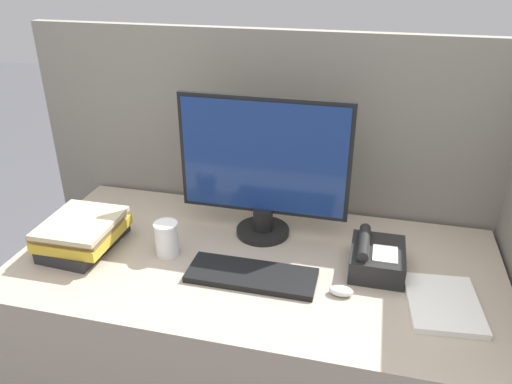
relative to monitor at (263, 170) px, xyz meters
The scene contains 9 objects.
cubicle_panel_rear 0.39m from the monitor, 86.35° to the left, with size 1.98×0.04×1.44m.
desk 0.66m from the monitor, 84.74° to the right, with size 1.58×0.79×0.76m.
monitor is the anchor object (origin of this frame).
keyboard 0.36m from the monitor, 84.16° to the right, with size 0.40×0.15×0.02m.
mouse 0.48m from the monitor, 43.61° to the right, with size 0.07×0.04×0.03m.
coffee_cup 0.40m from the monitor, 142.71° to the right, with size 0.08×0.08×0.12m.
book_stack 0.65m from the monitor, 157.10° to the right, with size 0.25×0.30×0.12m.
desk_telephone 0.47m from the monitor, 18.23° to the right, with size 0.17×0.21×0.11m.
paper_pile 0.70m from the monitor, 24.56° to the right, with size 0.22×0.28×0.02m.
Camera 1 is at (0.33, -0.94, 1.70)m, focal length 35.00 mm.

